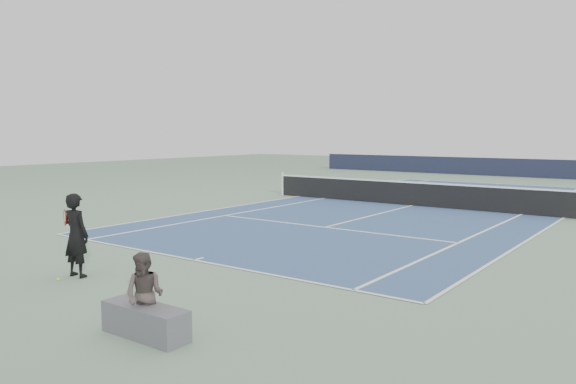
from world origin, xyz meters
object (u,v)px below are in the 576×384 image
Objects in this scene: tennis_net at (412,193)px; tennis_ball at (58,279)px; tennis_player at (76,235)px; spectator_bench at (145,307)px.

tennis_ball is at bearing -93.38° from tennis_net.
tennis_player is at bearing -93.44° from tennis_net.
tennis_net is at bearing 100.49° from spectator_bench.
tennis_net is 14.29m from tennis_player.
tennis_player is at bearing 88.82° from tennis_ball.
tennis_net is 7.67× the size of tennis_player.
tennis_net is at bearing 86.62° from tennis_ball.
tennis_ball is (-0.01, -0.42, -0.81)m from tennis_player.
tennis_net is at bearing 86.56° from tennis_player.
spectator_bench is at bearing -14.35° from tennis_ball.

